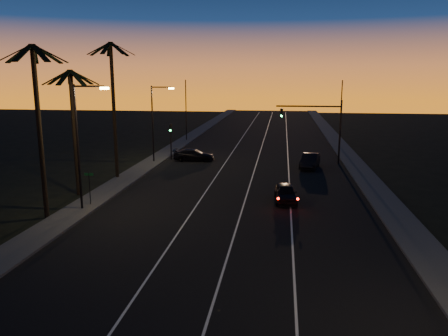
# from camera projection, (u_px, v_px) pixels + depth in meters

# --- Properties ---
(road) EXTENTS (20.00, 170.00, 0.01)m
(road) POSITION_uv_depth(u_px,v_px,m) (245.00, 182.00, 39.91)
(road) COLOR black
(road) RESTS_ON ground
(sidewalk_left) EXTENTS (2.40, 170.00, 0.16)m
(sidewalk_left) POSITION_uv_depth(u_px,v_px,m) (128.00, 178.00, 41.35)
(sidewalk_left) COLOR #3E3E3B
(sidewalk_left) RESTS_ON ground
(sidewalk_right) EXTENTS (2.40, 170.00, 0.16)m
(sidewalk_right) POSITION_uv_depth(u_px,v_px,m) (372.00, 186.00, 38.43)
(sidewalk_right) COLOR #3E3E3B
(sidewalk_right) RESTS_ON ground
(lane_stripe_left) EXTENTS (0.12, 160.00, 0.01)m
(lane_stripe_left) POSITION_uv_depth(u_px,v_px,m) (213.00, 181.00, 40.29)
(lane_stripe_left) COLOR silver
(lane_stripe_left) RESTS_ON road
(lane_stripe_mid) EXTENTS (0.12, 160.00, 0.01)m
(lane_stripe_mid) POSITION_uv_depth(u_px,v_px,m) (251.00, 182.00, 39.84)
(lane_stripe_mid) COLOR silver
(lane_stripe_mid) RESTS_ON road
(lane_stripe_right) EXTENTS (0.12, 160.00, 0.01)m
(lane_stripe_right) POSITION_uv_depth(u_px,v_px,m) (289.00, 184.00, 39.38)
(lane_stripe_right) COLOR silver
(lane_stripe_right) RESTS_ON road
(palm_near) EXTENTS (4.25, 4.16, 11.53)m
(palm_near) POSITION_uv_depth(u_px,v_px,m) (38.00, 115.00, 28.45)
(palm_near) COLOR black
(palm_near) RESTS_ON ground
(palm_mid) EXTENTS (4.25, 4.16, 10.03)m
(palm_mid) POSITION_uv_depth(u_px,v_px,m) (73.00, 118.00, 34.52)
(palm_mid) COLOR black
(palm_mid) RESTS_ON ground
(palm_far) EXTENTS (4.25, 4.16, 12.53)m
(palm_far) POSITION_uv_depth(u_px,v_px,m) (113.00, 97.00, 39.92)
(palm_far) COLOR black
(palm_far) RESTS_ON ground
(streetlight_left_near) EXTENTS (2.55, 0.26, 9.00)m
(streetlight_left_near) POSITION_uv_depth(u_px,v_px,m) (81.00, 137.00, 30.50)
(streetlight_left_near) COLOR black
(streetlight_left_near) RESTS_ON ground
(streetlight_left_far) EXTENTS (2.55, 0.26, 8.50)m
(streetlight_left_far) POSITION_uv_depth(u_px,v_px,m) (155.00, 117.00, 48.01)
(streetlight_left_far) COLOR black
(streetlight_left_far) RESTS_ON ground
(street_sign) EXTENTS (0.70, 0.06, 2.60)m
(street_sign) POSITION_uv_depth(u_px,v_px,m) (89.00, 185.00, 32.24)
(street_sign) COLOR black
(street_sign) RESTS_ON ground
(signal_mast) EXTENTS (7.10, 0.41, 7.00)m
(signal_mast) POSITION_uv_depth(u_px,v_px,m) (318.00, 120.00, 47.68)
(signal_mast) COLOR black
(signal_mast) RESTS_ON ground
(signal_post) EXTENTS (0.28, 0.37, 4.20)m
(signal_post) POSITION_uv_depth(u_px,v_px,m) (171.00, 135.00, 50.23)
(signal_post) COLOR black
(signal_post) RESTS_ON ground
(far_pole_left) EXTENTS (0.14, 0.14, 9.00)m
(far_pole_left) POSITION_uv_depth(u_px,v_px,m) (186.00, 111.00, 64.65)
(far_pole_left) COLOR black
(far_pole_left) RESTS_ON ground
(far_pole_right) EXTENTS (0.14, 0.14, 9.00)m
(far_pole_right) POSITION_uv_depth(u_px,v_px,m) (341.00, 114.00, 58.88)
(far_pole_right) COLOR black
(far_pole_right) RESTS_ON ground
(lead_car) EXTENTS (1.89, 4.63, 1.38)m
(lead_car) POSITION_uv_depth(u_px,v_px,m) (286.00, 193.00, 33.63)
(lead_car) COLOR black
(lead_car) RESTS_ON road
(right_car) EXTENTS (2.48, 4.82, 1.51)m
(right_car) POSITION_uv_depth(u_px,v_px,m) (310.00, 161.00, 45.97)
(right_car) COLOR black
(right_car) RESTS_ON road
(cross_car) EXTENTS (4.73, 2.19, 1.34)m
(cross_car) POSITION_uv_depth(u_px,v_px,m) (194.00, 155.00, 49.90)
(cross_car) COLOR black
(cross_car) RESTS_ON road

